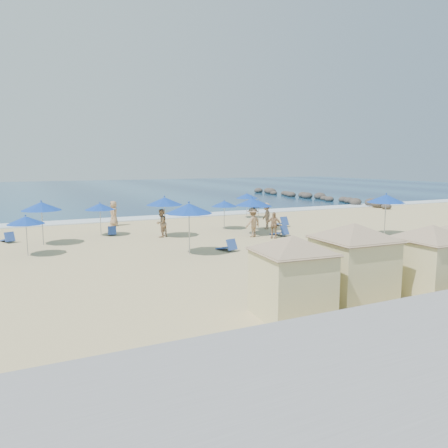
# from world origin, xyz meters

# --- Properties ---
(ground) EXTENTS (160.00, 160.00, 0.00)m
(ground) POSITION_xyz_m (0.00, 0.00, 0.00)
(ground) COLOR tan
(ground) RESTS_ON ground
(ocean) EXTENTS (160.00, 80.00, 0.06)m
(ocean) POSITION_xyz_m (0.00, 55.00, 0.03)
(ocean) COLOR navy
(ocean) RESTS_ON ground
(surf_line) EXTENTS (160.00, 2.50, 0.08)m
(surf_line) POSITION_xyz_m (0.00, 15.50, 0.04)
(surf_line) COLOR white
(surf_line) RESTS_ON ground
(rock_jetty) EXTENTS (2.56, 26.66, 0.96)m
(rock_jetty) POSITION_xyz_m (24.01, 24.90, 0.36)
(rock_jetty) COLOR #2F2A27
(rock_jetty) RESTS_ON ground
(trash_bin) EXTENTS (0.97, 0.97, 0.74)m
(trash_bin) POSITION_xyz_m (4.87, -2.77, 0.37)
(trash_bin) COLOR black
(trash_bin) RESTS_ON ground
(cabana_0) EXTENTS (4.39, 4.39, 2.76)m
(cabana_0) POSITION_xyz_m (-2.77, -9.26, 1.58)
(cabana_0) COLOR beige
(cabana_0) RESTS_ON ground
(cabana_1) EXTENTS (4.71, 4.71, 2.96)m
(cabana_1) POSITION_xyz_m (-0.18, -9.04, 1.69)
(cabana_1) COLOR beige
(cabana_1) RESTS_ON ground
(cabana_2) EXTENTS (4.49, 4.49, 2.81)m
(cabana_2) POSITION_xyz_m (2.58, -9.82, 1.61)
(cabana_2) COLOR beige
(cabana_2) RESTS_ON ground
(umbrella_2) EXTENTS (2.23, 2.23, 2.54)m
(umbrella_2) POSITION_xyz_m (-8.74, 6.59, 2.20)
(umbrella_2) COLOR #A5A8AD
(umbrella_2) RESTS_ON ground
(umbrella_3) EXTENTS (1.83, 1.83, 2.08)m
(umbrella_3) POSITION_xyz_m (-9.65, 3.75, 1.81)
(umbrella_3) COLOR #A5A8AD
(umbrella_3) RESTS_ON ground
(umbrella_4) EXTENTS (1.90, 1.90, 2.17)m
(umbrella_4) POSITION_xyz_m (-5.23, 8.24, 1.88)
(umbrella_4) COLOR #A5A8AD
(umbrella_4) RESTS_ON ground
(umbrella_5) EXTENTS (2.29, 2.29, 2.60)m
(umbrella_5) POSITION_xyz_m (-1.69, 6.06, 2.26)
(umbrella_5) COLOR #A5A8AD
(umbrella_5) RESTS_ON ground
(umbrella_6) EXTENTS (2.39, 2.39, 2.72)m
(umbrella_6) POSITION_xyz_m (-2.23, 0.51, 2.36)
(umbrella_6) COLOR #A5A8AD
(umbrella_6) RESTS_ON ground
(umbrella_7) EXTENTS (1.82, 1.82, 2.07)m
(umbrella_7) POSITION_xyz_m (3.06, 7.30, 1.80)
(umbrella_7) COLOR #A5A8AD
(umbrella_7) RESTS_ON ground
(umbrella_8) EXTENTS (2.17, 2.17, 2.47)m
(umbrella_8) POSITION_xyz_m (3.59, 4.33, 2.14)
(umbrella_8) COLOR #A5A8AD
(umbrella_8) RESTS_ON ground
(umbrella_9) EXTENTS (1.88, 1.88, 2.15)m
(umbrella_9) POSITION_xyz_m (7.49, 12.05, 1.86)
(umbrella_9) COLOR #A5A8AD
(umbrella_9) RESTS_ON ground
(umbrella_10) EXTENTS (1.90, 1.90, 2.16)m
(umbrella_10) POSITION_xyz_m (4.90, 5.76, 1.87)
(umbrella_10) COLOR #A5A8AD
(umbrella_10) RESTS_ON ground
(umbrella_11) EXTENTS (2.39, 2.39, 2.72)m
(umbrella_11) POSITION_xyz_m (11.20, 0.50, 2.36)
(umbrella_11) COLOR #A5A8AD
(umbrella_11) RESTS_ON ground
(beach_chair_1) EXTENTS (0.86, 1.29, 0.66)m
(beach_chair_1) POSITION_xyz_m (-10.55, 8.29, 0.23)
(beach_chair_1) COLOR #294797
(beach_chair_1) RESTS_ON ground
(beach_chair_2) EXTENTS (0.71, 1.23, 0.64)m
(beach_chair_2) POSITION_xyz_m (-4.56, 8.14, 0.22)
(beach_chair_2) COLOR #294797
(beach_chair_2) RESTS_ON ground
(beach_chair_3) EXTENTS (0.79, 1.33, 0.69)m
(beach_chair_3) POSITION_xyz_m (-0.10, 0.41, 0.24)
(beach_chair_3) COLOR #294797
(beach_chair_3) RESTS_ON ground
(beach_chair_4) EXTENTS (0.78, 1.34, 0.69)m
(beach_chair_4) POSITION_xyz_m (5.09, 3.22, 0.24)
(beach_chair_4) COLOR #294797
(beach_chair_4) RESTS_ON ground
(beach_chair_5) EXTENTS (0.78, 1.43, 0.75)m
(beach_chair_5) POSITION_xyz_m (7.40, 6.70, 0.26)
(beach_chair_5) COLOR #294797
(beach_chair_5) RESTS_ON ground
(beachgoer_1) EXTENTS (1.09, 1.06, 1.77)m
(beachgoer_1) POSITION_xyz_m (-1.91, 6.14, 0.89)
(beachgoer_1) COLOR #A37C5A
(beachgoer_1) RESTS_ON ground
(beachgoer_2) EXTENTS (0.97, 0.94, 1.63)m
(beachgoer_2) POSITION_xyz_m (4.20, 2.71, 0.81)
(beachgoer_2) COLOR #A37C5A
(beachgoer_2) RESTS_ON ground
(beachgoer_3) EXTENTS (0.96, 1.32, 1.84)m
(beachgoer_3) POSITION_xyz_m (5.78, 6.16, 0.92)
(beachgoer_3) COLOR #A37C5A
(beachgoer_3) RESTS_ON ground
(beachgoer_4) EXTENTS (0.72, 0.98, 1.84)m
(beachgoer_4) POSITION_xyz_m (-3.53, 12.37, 0.92)
(beachgoer_4) COLOR #A37C5A
(beachgoer_4) RESTS_ON ground
(beachgoer_5) EXTENTS (1.36, 1.06, 1.85)m
(beachgoer_5) POSITION_xyz_m (3.28, 3.68, 0.93)
(beachgoer_5) COLOR #A37C5A
(beachgoer_5) RESTS_ON ground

